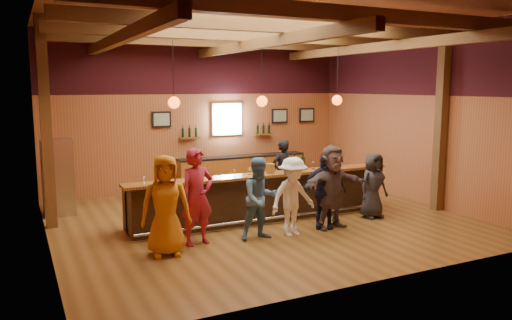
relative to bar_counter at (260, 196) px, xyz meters
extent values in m
plane|color=brown|center=(-0.02, -0.15, -0.52)|extent=(9.00, 9.00, 0.00)
cube|color=#985029|center=(-0.02, 3.85, 1.73)|extent=(9.00, 0.04, 4.50)
cube|color=#985029|center=(-0.02, -4.15, 1.73)|extent=(9.00, 0.04, 4.50)
cube|color=#985029|center=(-4.52, -0.15, 1.73)|extent=(0.04, 8.00, 4.50)
cube|color=#985029|center=(4.48, -0.15, 1.73)|extent=(0.04, 8.00, 4.50)
cube|color=brown|center=(-0.02, -0.15, 3.98)|extent=(9.00, 8.00, 0.04)
cube|color=black|center=(-0.02, 3.83, 3.13)|extent=(9.00, 0.01, 1.70)
cube|color=black|center=(-4.50, -0.15, 3.13)|extent=(0.01, 8.00, 1.70)
cube|color=black|center=(4.46, -0.15, 3.13)|extent=(0.01, 8.00, 1.70)
cube|color=#513417|center=(-4.37, 1.35, 1.73)|extent=(0.22, 0.22, 4.50)
cube|color=#513417|center=(4.33, -1.15, 1.73)|extent=(0.22, 0.22, 4.50)
cube|color=#513417|center=(-0.02, -3.15, 3.68)|extent=(8.80, 0.20, 0.25)
cube|color=#513417|center=(-0.02, -1.15, 3.68)|extent=(8.80, 0.20, 0.25)
cube|color=#513417|center=(-0.02, 0.85, 3.68)|extent=(8.80, 0.20, 0.25)
cube|color=#513417|center=(-0.02, 2.85, 3.68)|extent=(8.80, 0.20, 0.25)
cube|color=#513417|center=(-3.02, -0.15, 3.43)|extent=(0.18, 7.80, 0.22)
cube|color=#513417|center=(-0.02, -0.15, 3.43)|extent=(0.18, 7.80, 0.22)
cube|color=#513417|center=(2.98, -0.15, 3.43)|extent=(0.18, 7.80, 0.22)
cube|color=black|center=(-0.02, -0.15, 0.00)|extent=(6.00, 0.60, 1.05)
cube|color=brown|center=(-0.02, -0.33, 0.56)|extent=(6.30, 0.50, 0.06)
cube|color=black|center=(-0.02, 0.23, 0.40)|extent=(6.00, 0.48, 0.05)
cube|color=black|center=(-0.02, 0.23, -0.07)|extent=(6.00, 0.48, 0.90)
cube|color=silver|center=(1.98, 0.23, 0.36)|extent=(0.45, 0.40, 0.14)
cube|color=silver|center=(2.48, 0.23, 0.36)|extent=(0.45, 0.40, 0.14)
cylinder|color=silver|center=(-0.02, -0.57, -0.37)|extent=(6.00, 0.06, 0.06)
cube|color=brown|center=(1.18, 3.57, -0.07)|extent=(4.00, 0.50, 0.90)
cube|color=black|center=(1.18, 3.57, 0.40)|extent=(4.00, 0.52, 0.05)
cube|color=silver|center=(0.78, 3.80, 1.53)|extent=(0.95, 0.08, 0.95)
cube|color=white|center=(0.78, 3.75, 1.53)|extent=(0.78, 0.01, 0.78)
cube|color=black|center=(-1.22, 3.79, 1.58)|extent=(0.55, 0.04, 0.45)
cube|color=silver|center=(-1.22, 3.77, 1.58)|extent=(0.45, 0.01, 0.35)
cube|color=black|center=(2.58, 3.79, 1.58)|extent=(0.55, 0.04, 0.45)
cube|color=silver|center=(2.58, 3.77, 1.58)|extent=(0.45, 0.01, 0.35)
cube|color=black|center=(3.58, 3.79, 1.58)|extent=(0.55, 0.04, 0.45)
cube|color=silver|center=(3.58, 3.77, 1.58)|extent=(0.45, 0.01, 0.35)
cube|color=brown|center=(-0.42, 3.73, 1.03)|extent=(0.60, 0.18, 0.04)
cylinder|color=black|center=(-0.62, 3.73, 1.18)|extent=(0.07, 0.07, 0.26)
cylinder|color=black|center=(-0.42, 3.73, 1.18)|extent=(0.07, 0.07, 0.26)
cylinder|color=black|center=(-0.22, 3.73, 1.18)|extent=(0.07, 0.07, 0.26)
cube|color=brown|center=(1.98, 3.73, 1.03)|extent=(0.60, 0.18, 0.04)
cylinder|color=black|center=(1.78, 3.73, 1.18)|extent=(0.07, 0.07, 0.26)
cylinder|color=black|center=(1.98, 3.73, 1.18)|extent=(0.07, 0.07, 0.26)
cylinder|color=black|center=(2.18, 3.73, 1.18)|extent=(0.07, 0.07, 0.26)
cylinder|color=black|center=(-2.02, -0.15, 2.80)|extent=(0.01, 0.01, 1.25)
sphere|color=#FF520C|center=(-2.02, -0.15, 2.18)|extent=(0.24, 0.24, 0.24)
cylinder|color=black|center=(-0.02, -0.15, 2.80)|extent=(0.01, 0.01, 1.25)
sphere|color=#FF520C|center=(-0.02, -0.15, 2.18)|extent=(0.24, 0.24, 0.24)
cylinder|color=black|center=(1.98, -0.15, 2.80)|extent=(0.01, 0.01, 1.25)
sphere|color=#FF520C|center=(1.98, -0.15, 2.18)|extent=(0.24, 0.24, 0.24)
cube|color=silver|center=(-4.12, 2.45, 0.38)|extent=(0.70, 0.70, 1.80)
imported|color=#B86811|center=(-2.62, -1.49, 0.39)|extent=(0.98, 0.73, 1.83)
imported|color=maroon|center=(-1.91, -1.17, 0.41)|extent=(0.75, 0.56, 1.87)
imported|color=teal|center=(-0.67, -1.40, 0.31)|extent=(0.83, 0.66, 1.65)
imported|color=white|center=(0.02, -1.47, 0.29)|extent=(1.12, 0.75, 1.62)
imported|color=black|center=(0.90, -1.28, 0.30)|extent=(1.04, 0.79, 1.64)
imported|color=#534242|center=(1.05, -1.36, 0.38)|extent=(1.72, 0.69, 1.81)
imported|color=#232326|center=(2.41, -1.06, 0.24)|extent=(0.78, 0.54, 1.52)
imported|color=black|center=(1.16, 1.03, 0.32)|extent=(0.69, 0.52, 1.69)
cylinder|color=brown|center=(0.11, -0.32, 0.69)|extent=(0.19, 0.19, 0.21)
cylinder|color=black|center=(0.82, -0.17, 0.73)|extent=(0.08, 0.08, 0.29)
cylinder|color=black|center=(0.82, -0.17, 0.93)|extent=(0.03, 0.03, 0.10)
cylinder|color=black|center=(1.05, -0.18, 0.73)|extent=(0.08, 0.08, 0.29)
cylinder|color=black|center=(1.05, -0.18, 0.93)|extent=(0.03, 0.03, 0.10)
cylinder|color=silver|center=(-2.72, -0.37, 0.59)|extent=(0.06, 0.06, 0.01)
cylinder|color=silver|center=(-2.72, -0.37, 0.64)|extent=(0.01, 0.01, 0.09)
sphere|color=silver|center=(-2.72, -0.37, 0.71)|extent=(0.07, 0.07, 0.07)
cylinder|color=silver|center=(-2.16, -0.29, 0.59)|extent=(0.06, 0.06, 0.01)
cylinder|color=silver|center=(-2.16, -0.29, 0.64)|extent=(0.01, 0.01, 0.09)
sphere|color=silver|center=(-2.16, -0.29, 0.71)|extent=(0.07, 0.07, 0.07)
cylinder|color=silver|center=(-1.68, -0.24, 0.59)|extent=(0.06, 0.06, 0.01)
cylinder|color=silver|center=(-1.68, -0.24, 0.64)|extent=(0.01, 0.01, 0.09)
sphere|color=silver|center=(-1.68, -0.24, 0.72)|extent=(0.07, 0.07, 0.07)
cylinder|color=silver|center=(-0.79, -0.36, 0.59)|extent=(0.06, 0.06, 0.01)
cylinder|color=silver|center=(-0.79, -0.36, 0.64)|extent=(0.01, 0.01, 0.09)
sphere|color=silver|center=(-0.79, -0.36, 0.71)|extent=(0.07, 0.07, 0.07)
cylinder|color=silver|center=(-0.39, -0.28, 0.59)|extent=(0.06, 0.06, 0.01)
cylinder|color=silver|center=(-0.39, -0.28, 0.64)|extent=(0.01, 0.01, 0.09)
sphere|color=silver|center=(-0.39, -0.28, 0.71)|extent=(0.07, 0.07, 0.07)
cylinder|color=silver|center=(0.83, -0.31, 0.59)|extent=(0.07, 0.07, 0.01)
cylinder|color=silver|center=(0.83, -0.31, 0.64)|extent=(0.01, 0.01, 0.09)
sphere|color=silver|center=(0.83, -0.31, 0.72)|extent=(0.08, 0.08, 0.08)
cylinder|color=silver|center=(1.26, -0.28, 0.59)|extent=(0.07, 0.07, 0.01)
cylinder|color=silver|center=(1.26, -0.28, 0.65)|extent=(0.01, 0.01, 0.10)
sphere|color=silver|center=(1.26, -0.28, 0.73)|extent=(0.08, 0.08, 0.08)
cylinder|color=silver|center=(1.88, -0.38, 0.59)|extent=(0.08, 0.08, 0.01)
cylinder|color=silver|center=(1.88, -0.38, 0.65)|extent=(0.01, 0.01, 0.11)
sphere|color=silver|center=(1.88, -0.38, 0.74)|extent=(0.09, 0.09, 0.09)
camera|label=1|loc=(-4.97, -10.04, 2.51)|focal=35.00mm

